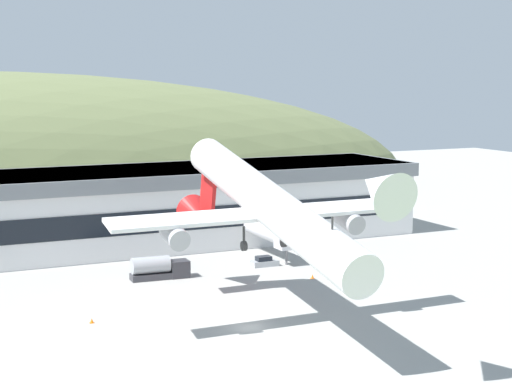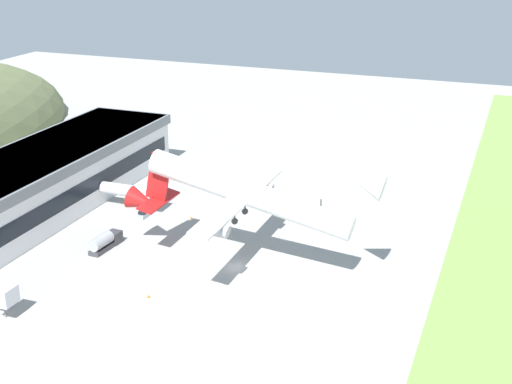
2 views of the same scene
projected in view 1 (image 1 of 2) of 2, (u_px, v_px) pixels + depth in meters
name	position (u px, v px, depth m)	size (l,w,h in m)	color
ground_plane	(250.00, 327.00, 96.11)	(360.55, 360.55, 0.00)	#9E9E99
terminal_building	(85.00, 206.00, 137.22)	(114.47, 21.73, 12.75)	silver
jetway_1	(273.00, 233.00, 131.45)	(3.38, 14.81, 5.43)	silver
cargo_airplane	(267.00, 207.00, 93.83)	(35.72, 48.74, 14.33)	white
service_car_1	(264.00, 262.00, 126.79)	(4.05, 1.90, 1.54)	#999EA3
fuel_truck	(159.00, 268.00, 118.78)	(8.37, 2.93, 3.26)	#333338
traffic_cone_0	(92.00, 321.00, 97.75)	(0.52, 0.52, 0.58)	orange
traffic_cone_1	(312.00, 276.00, 119.20)	(0.52, 0.52, 0.58)	orange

